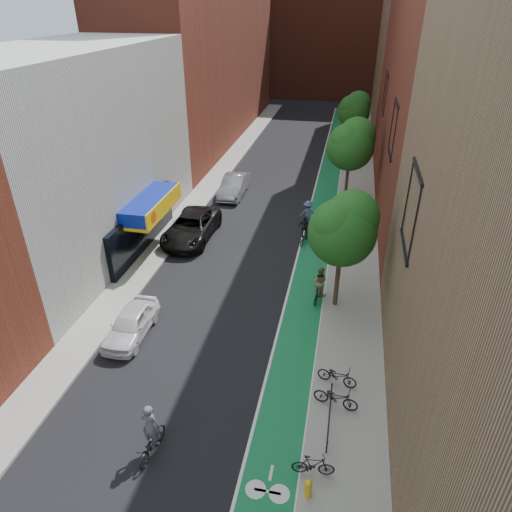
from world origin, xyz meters
The scene contains 23 objects.
ground centered at (0.00, 0.00, 0.00)m, with size 160.00×160.00×0.00m, color black.
bike_lane centered at (4.00, 26.00, 0.01)m, with size 2.00×68.00×0.01m, color #12672C.
sidewalk_left centered at (-6.00, 26.00, 0.07)m, with size 2.00×68.00×0.15m, color gray.
sidewalk_right centered at (6.50, 26.00, 0.07)m, with size 3.00×68.00×0.15m, color gray.
building_left_white centered at (-11.00, 14.00, 6.00)m, with size 8.00×20.00×12.00m, color silver.
building_left_far_red centered at (-11.00, 42.00, 11.00)m, with size 8.00×36.00×22.00m, color maroon.
building_right_mid_red centered at (12.00, 26.00, 11.00)m, with size 8.00×28.00×22.00m, color maroon.
building_right_far_tan centered at (12.00, 50.00, 9.00)m, with size 8.00×20.00×18.00m, color #8C6B4C.
building_far_closure centered at (0.00, 72.00, 10.00)m, with size 30.00×14.00×20.00m, color maroon.
tree_near centered at (5.65, 10.02, 4.66)m, with size 3.40×3.36×6.42m.
tree_mid centered at (5.65, 24.02, 4.89)m, with size 3.55×3.53×6.74m.
tree_far centered at (5.65, 38.02, 4.50)m, with size 3.30×3.25×6.21m.
parked_car_white centered at (-3.88, 5.64, 0.69)m, with size 1.62×4.02×1.37m, color white.
parked_car_black centered at (-4.32, 15.96, 0.84)m, with size 2.78×6.02×1.67m, color black.
parked_car_silver centered at (-3.43, 24.08, 0.81)m, with size 1.71×4.92×1.62m, color gray.
cyclist_lead centered at (-0.31, -0.31, 0.76)m, with size 0.79×1.87×2.23m.
cyclist_lane_near centered at (4.70, 10.40, 0.87)m, with size 0.93×1.57×2.00m.
cyclist_lane_mid centered at (3.20, 16.82, 0.73)m, with size 0.98×1.64×1.91m.
cyclist_lane_far centered at (3.20, 18.74, 1.04)m, with size 1.28×1.61×2.21m.
parked_bike_near centered at (5.99, 3.02, 0.62)m, with size 0.62×1.79×0.94m, color black.
parked_bike_mid centered at (5.40, -0.14, 0.59)m, with size 0.42×1.47×0.88m, color black.
parked_bike_far centered at (5.98, 4.25, 0.59)m, with size 0.59×1.68×0.88m, color black.
fire_hydrant centered at (5.32, -0.95, 0.55)m, with size 0.26×0.26×0.75m.
Camera 1 is at (5.51, -10.15, 14.30)m, focal length 32.00 mm.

